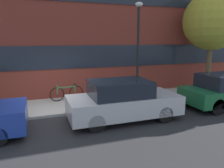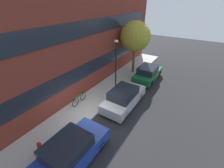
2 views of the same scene
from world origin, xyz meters
name	(u,v)px [view 2 (image 2 of 2)]	position (x,y,z in m)	size (l,w,h in m)	color
ground_plane	(95,117)	(0.00, 0.00, 0.00)	(56.00, 56.00, 0.00)	#232326
sidewalk_strip	(81,110)	(0.00, 1.22, 0.05)	(28.00, 2.44, 0.10)	#B2AFA8
rowhouse_facade	(53,42)	(0.00, 2.89, 4.69)	(28.00, 1.02, 9.36)	maroon
parked_car_blue	(70,152)	(-3.15, -1.05, 0.73)	(3.98, 1.77, 1.51)	#1E3899
parked_car_silver	(124,97)	(2.16, -1.05, 0.71)	(4.05, 1.74, 1.46)	#B2B5BA
parked_car_green	(148,73)	(6.98, -1.05, 0.71)	(3.83, 1.73, 1.44)	#195B33
fire_hydrant	(40,147)	(-3.66, 0.61, 0.47)	(0.56, 0.31, 0.72)	red
bicycle	(79,99)	(0.52, 1.85, 0.48)	(1.55, 0.44, 0.75)	black
street_tree	(135,37)	(7.75, 0.87, 3.80)	(2.91, 2.91, 5.16)	brown
lamp_post	(116,61)	(3.45, 0.44, 2.79)	(0.32, 0.32, 4.31)	black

